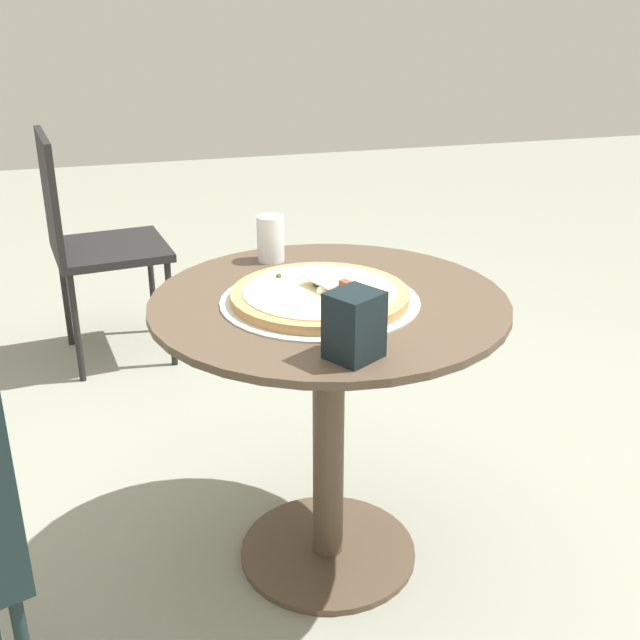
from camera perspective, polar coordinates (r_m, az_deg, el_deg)
ground_plane at (r=2.15m, az=0.57°, el=-16.34°), size 10.00×10.00×0.00m
patio_table at (r=1.87m, az=0.63°, el=-4.44°), size 0.81×0.81×0.71m
pizza_on_tray at (r=1.76m, az=0.00°, el=1.73°), size 0.44×0.44×0.04m
pizza_server at (r=1.72m, az=1.68°, el=2.50°), size 0.12×0.21×0.02m
drinking_cup at (r=2.02m, az=-3.55°, el=5.83°), size 0.07×0.07×0.12m
napkin_dispenser at (r=1.48m, az=2.46°, el=-0.39°), size 0.12×0.12×0.13m
patio_chair_far at (r=3.08m, az=-16.30°, el=5.98°), size 0.45×0.45×0.88m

